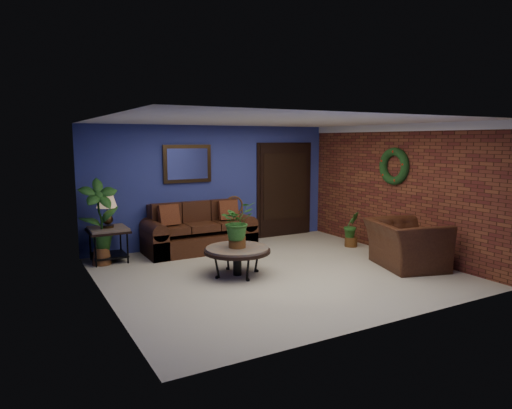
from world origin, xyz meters
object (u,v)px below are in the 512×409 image
end_table (108,235)px  table_lamp (107,206)px  coffee_table (237,251)px  armchair (406,244)px  sofa (198,235)px  side_chair (236,218)px

end_table → table_lamp: (0.00, 0.00, 0.53)m
coffee_table → armchair: size_ratio=0.87×
coffee_table → table_lamp: (-1.67, 1.88, 0.61)m
sofa → end_table: bearing=-179.0°
coffee_table → end_table: bearing=131.5°
sofa → coffee_table: size_ratio=1.99×
end_table → armchair: bearing=-32.9°
side_chair → end_table: bearing=-170.5°
coffee_table → end_table: size_ratio=1.57×
coffee_table → armchair: (2.78, -0.99, -0.00)m
end_table → table_lamp: table_lamp is taller
armchair → sofa: bearing=59.7°
table_lamp → side_chair: bearing=1.6°
armchair → side_chair: bearing=48.7°
end_table → table_lamp: bearing=90.0°
sofa → armchair: size_ratio=1.73×
sofa → side_chair: size_ratio=2.10×
table_lamp → armchair: 5.33m
table_lamp → coffee_table: bearing=-48.5°
armchair → table_lamp: bearing=74.0°
coffee_table → side_chair: bearing=64.1°
sofa → side_chair: bearing=2.9°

